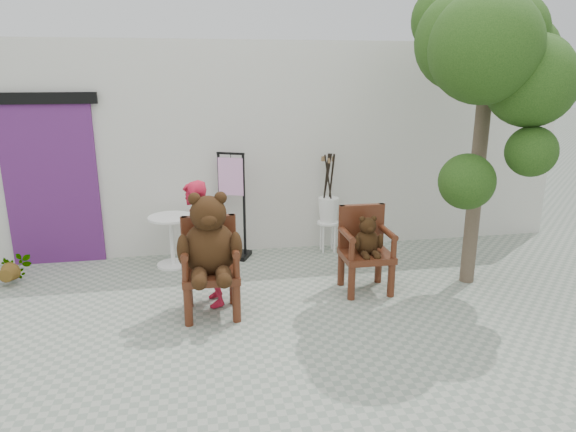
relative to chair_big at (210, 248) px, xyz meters
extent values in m
plane|color=gray|center=(0.97, -0.57, -0.77)|extent=(60.00, 60.00, 0.00)
cube|color=silver|center=(0.97, 2.53, 0.73)|extent=(9.00, 1.00, 3.00)
cube|color=#572061|center=(-2.03, 2.01, 0.33)|extent=(1.20, 0.08, 2.20)
cube|color=black|center=(-2.03, 1.97, 1.48)|extent=(1.40, 0.06, 0.15)
cylinder|color=#401B0D|center=(-0.25, -0.23, -0.56)|extent=(0.09, 0.09, 0.42)
cylinder|color=#401B0D|center=(-0.25, 0.22, -0.56)|extent=(0.09, 0.09, 0.42)
cylinder|color=#401B0D|center=(0.25, -0.23, -0.56)|extent=(0.09, 0.09, 0.42)
cylinder|color=#401B0D|center=(0.25, 0.22, -0.56)|extent=(0.09, 0.09, 0.42)
cube|color=#401B0D|center=(0.00, -0.01, -0.30)|extent=(0.61, 0.56, 0.08)
cube|color=#401B0D|center=(0.00, 0.23, 0.01)|extent=(0.58, 0.08, 0.56)
cylinder|color=#401B0D|center=(-0.26, 0.23, 0.01)|extent=(0.08, 0.08, 0.56)
cylinder|color=#401B0D|center=(-0.26, -0.23, -0.14)|extent=(0.07, 0.07, 0.25)
cylinder|color=#401B0D|center=(-0.26, -0.01, -0.01)|extent=(0.08, 0.53, 0.08)
cylinder|color=#401B0D|center=(0.26, 0.23, 0.01)|extent=(0.08, 0.08, 0.56)
cylinder|color=#401B0D|center=(0.26, -0.23, -0.14)|extent=(0.07, 0.07, 0.25)
cylinder|color=#401B0D|center=(0.26, -0.01, -0.01)|extent=(0.08, 0.53, 0.08)
ellipsoid|color=black|center=(0.00, 0.02, -0.02)|extent=(0.58, 0.49, 0.60)
sphere|color=black|center=(0.00, -0.01, 0.38)|extent=(0.38, 0.38, 0.38)
ellipsoid|color=black|center=(0.00, -0.16, 0.35)|extent=(0.17, 0.14, 0.14)
sphere|color=black|center=(-0.13, 0.00, 0.54)|extent=(0.13, 0.13, 0.13)
sphere|color=black|center=(0.13, 0.00, 0.54)|extent=(0.13, 0.13, 0.13)
ellipsoid|color=black|center=(-0.27, -0.10, 0.02)|extent=(0.13, 0.19, 0.35)
ellipsoid|color=black|center=(-0.12, -0.24, -0.22)|extent=(0.17, 0.34, 0.17)
sphere|color=black|center=(-0.12, -0.37, -0.24)|extent=(0.16, 0.16, 0.16)
ellipsoid|color=black|center=(0.27, -0.10, 0.02)|extent=(0.13, 0.19, 0.35)
ellipsoid|color=black|center=(0.12, -0.24, -0.22)|extent=(0.17, 0.34, 0.17)
sphere|color=black|center=(0.12, -0.37, -0.24)|extent=(0.16, 0.16, 0.16)
cylinder|color=#401B0D|center=(1.62, 0.08, -0.56)|extent=(0.09, 0.09, 0.41)
cylinder|color=#401B0D|center=(1.62, 0.52, -0.56)|extent=(0.09, 0.09, 0.41)
cylinder|color=#401B0D|center=(2.10, 0.08, -0.56)|extent=(0.09, 0.09, 0.41)
cylinder|color=#401B0D|center=(2.10, 0.52, -0.56)|extent=(0.09, 0.09, 0.41)
cube|color=#401B0D|center=(1.86, 0.30, -0.32)|extent=(0.59, 0.54, 0.08)
cube|color=#401B0D|center=(1.86, 0.53, -0.01)|extent=(0.56, 0.08, 0.54)
cylinder|color=#401B0D|center=(1.61, 0.53, -0.01)|extent=(0.08, 0.08, 0.54)
cylinder|color=#401B0D|center=(1.61, 0.08, -0.16)|extent=(0.07, 0.07, 0.24)
cylinder|color=#401B0D|center=(1.61, 0.30, -0.04)|extent=(0.08, 0.51, 0.08)
cylinder|color=#401B0D|center=(2.11, 0.53, -0.01)|extent=(0.08, 0.08, 0.54)
cylinder|color=#401B0D|center=(2.11, 0.08, -0.16)|extent=(0.07, 0.07, 0.24)
cylinder|color=#401B0D|center=(2.11, 0.30, -0.04)|extent=(0.08, 0.51, 0.08)
ellipsoid|color=black|center=(1.86, 0.31, -0.15)|extent=(0.30, 0.26, 0.32)
sphere|color=black|center=(1.86, 0.29, 0.06)|extent=(0.20, 0.20, 0.20)
ellipsoid|color=black|center=(1.86, 0.21, 0.04)|extent=(0.09, 0.07, 0.07)
sphere|color=black|center=(1.79, 0.30, 0.14)|extent=(0.07, 0.07, 0.07)
sphere|color=black|center=(1.93, 0.30, 0.14)|extent=(0.07, 0.07, 0.07)
ellipsoid|color=black|center=(1.72, 0.24, -0.13)|extent=(0.07, 0.10, 0.18)
ellipsoid|color=black|center=(1.80, 0.17, -0.26)|extent=(0.09, 0.18, 0.09)
sphere|color=black|center=(1.80, 0.10, -0.27)|extent=(0.09, 0.09, 0.09)
ellipsoid|color=black|center=(2.00, 0.24, -0.13)|extent=(0.07, 0.10, 0.18)
ellipsoid|color=black|center=(1.93, 0.17, -0.26)|extent=(0.09, 0.18, 0.09)
sphere|color=black|center=(1.93, 0.10, -0.27)|extent=(0.09, 0.09, 0.09)
imported|color=#A5142A|center=(-0.05, 0.25, -0.05)|extent=(0.39, 0.55, 1.44)
cylinder|color=white|center=(-0.48, 1.57, -0.08)|extent=(0.60, 0.60, 0.03)
cylinder|color=white|center=(-0.48, 1.57, -0.42)|extent=(0.06, 0.06, 0.68)
cylinder|color=white|center=(-0.48, 1.57, -0.75)|extent=(0.44, 0.44, 0.03)
cube|color=black|center=(0.21, 1.85, -0.02)|extent=(0.04, 0.04, 1.50)
cube|color=black|center=(0.53, 1.70, -0.02)|extent=(0.04, 0.04, 1.50)
cube|color=black|center=(0.37, 1.78, 0.73)|extent=(0.38, 0.19, 0.03)
cube|color=black|center=(0.37, 1.78, -0.74)|extent=(0.55, 0.51, 0.06)
cube|color=#DF99D0|center=(0.37, 1.77, 0.41)|extent=(0.34, 0.19, 0.52)
cylinder|color=black|center=(0.37, 1.78, 0.70)|extent=(0.01, 0.01, 0.08)
cylinder|color=white|center=(1.77, 1.78, -0.33)|extent=(0.32, 0.32, 0.03)
cylinder|color=white|center=(1.85, 1.86, -0.55)|extent=(0.03, 0.03, 0.44)
cylinder|color=white|center=(1.68, 1.86, -0.55)|extent=(0.03, 0.03, 0.44)
cylinder|color=white|center=(1.68, 1.69, -0.55)|extent=(0.03, 0.03, 0.44)
cylinder|color=white|center=(1.85, 1.69, -0.55)|extent=(0.03, 0.03, 0.44)
cylinder|color=black|center=(1.75, 1.82, 0.29)|extent=(0.16, 0.08, 0.79)
cylinder|color=brown|center=(1.73, 1.88, 0.61)|extent=(0.05, 0.04, 0.08)
cylinder|color=black|center=(1.81, 1.80, 0.29)|extent=(0.07, 0.11, 0.80)
cylinder|color=brown|center=(1.84, 1.82, 0.61)|extent=(0.04, 0.04, 0.08)
cylinder|color=black|center=(1.73, 1.81, 0.29)|extent=(0.13, 0.15, 0.79)
cylinder|color=brown|center=(1.68, 1.85, 0.61)|extent=(0.05, 0.05, 0.08)
cylinder|color=black|center=(1.74, 1.82, 0.29)|extent=(0.13, 0.10, 0.79)
cylinder|color=brown|center=(1.71, 1.86, 0.61)|extent=(0.05, 0.04, 0.08)
cylinder|color=black|center=(1.81, 1.81, 0.29)|extent=(0.07, 0.09, 0.80)
cylinder|color=brown|center=(1.84, 1.83, 0.61)|extent=(0.04, 0.04, 0.07)
cylinder|color=black|center=(1.75, 1.73, 0.29)|extent=(0.14, 0.06, 0.79)
cylinder|color=brown|center=(1.74, 1.69, 0.61)|extent=(0.05, 0.04, 0.08)
cylinder|color=#453729|center=(3.23, 0.36, 0.76)|extent=(0.18, 0.18, 3.07)
sphere|color=black|center=(3.87, 0.70, 2.02)|extent=(0.88, 0.88, 0.88)
sphere|color=black|center=(3.60, 0.58, 2.26)|extent=(0.90, 0.90, 0.90)
sphere|color=black|center=(3.61, 0.03, 1.81)|extent=(0.83, 0.83, 0.83)
sphere|color=black|center=(2.92, 0.84, 2.41)|extent=(0.83, 0.83, 0.83)
sphere|color=black|center=(3.43, -0.19, 1.71)|extent=(0.96, 0.96, 0.96)
sphere|color=black|center=(2.88, -0.14, 2.05)|extent=(1.16, 1.16, 1.16)
sphere|color=black|center=(2.84, 0.22, 2.13)|extent=(1.08, 1.08, 1.08)
sphere|color=black|center=(2.80, -0.19, 0.65)|extent=(0.61, 0.61, 0.61)
sphere|color=black|center=(3.45, -0.30, 0.98)|extent=(0.55, 0.55, 0.55)
imported|color=black|center=(-2.43, 1.32, -0.57)|extent=(0.39, 0.35, 0.41)
camera|label=1|loc=(-0.09, -5.24, 1.81)|focal=32.00mm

